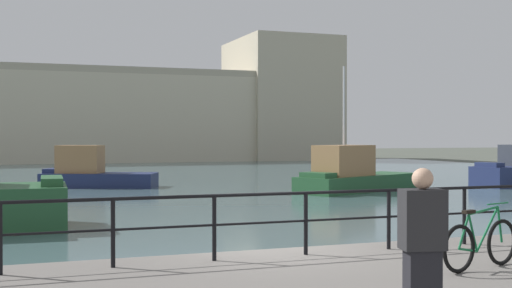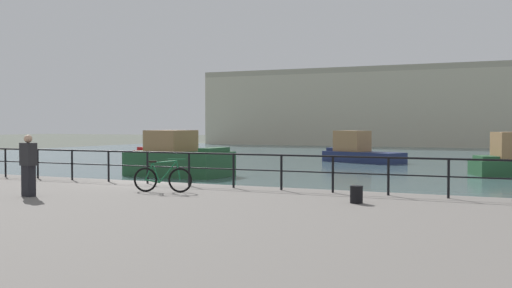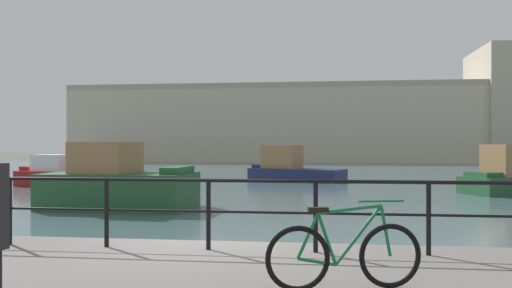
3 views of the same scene
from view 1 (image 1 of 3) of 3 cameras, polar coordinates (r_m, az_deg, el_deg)
name	(u,v)px [view 1 (image 1 of 3)]	position (r m, az deg, el deg)	size (l,w,h in m)	color
water_basin	(90,182)	(41.70, -13.87, -3.15)	(80.00, 60.00, 0.01)	#476066
harbor_building	(111,114)	(75.32, -12.20, 2.48)	(62.57, 13.34, 14.18)	#C1B79E
moored_harbor_tender	(353,175)	(33.93, 8.18, -2.61)	(7.80, 5.26, 6.20)	#23512D
moored_small_launch	(92,172)	(37.47, -13.73, -2.36)	(6.39, 4.32, 2.27)	navy
quay_railing	(389,208)	(12.25, 11.18, -5.32)	(22.72, 0.07, 1.08)	black
parked_bicycle	(481,243)	(10.83, 18.52, -8.00)	(1.72, 0.54, 0.98)	black
standing_person	(422,248)	(7.20, 13.92, -8.57)	(0.49, 0.37, 1.69)	black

